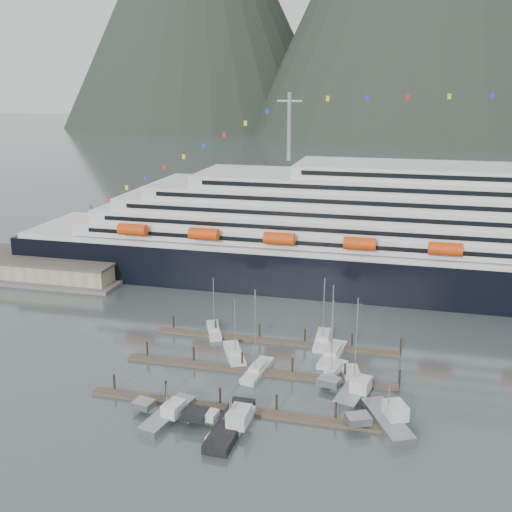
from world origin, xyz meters
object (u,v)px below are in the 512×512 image
object	(u,v)px
sailboat_b	(257,371)
sailboat_d	(333,372)
cruise_ship	(454,243)
sailboat_h	(353,380)
sailboat_e	(214,331)
trawler_b	(231,424)
trawler_d	(386,420)
trawler_e	(353,391)
warehouse	(43,268)
sailboat_c	(234,355)
sailboat_g	(332,355)
trawler_a	(167,414)
trawler_c	(229,423)
sailboat_f	(323,341)

from	to	relation	value
sailboat_b	sailboat_d	size ratio (longest dim) A/B	1.13
cruise_ship	sailboat_h	distance (m)	55.79
sailboat_e	trawler_b	xyz separation A→B (m)	(13.16, -32.82, 0.49)
trawler_d	trawler_e	bearing A→B (deg)	11.05
sailboat_d	trawler_e	xyz separation A→B (m)	(3.99, -6.62, 0.50)
sailboat_e	trawler_b	size ratio (longest dim) A/B	1.12
warehouse	sailboat_c	xyz separation A→B (m)	(61.42, -33.89, -1.83)
sailboat_h	sailboat_g	bearing A→B (deg)	13.15
trawler_a	trawler_c	bearing A→B (deg)	-81.04
sailboat_e	trawler_e	bearing A→B (deg)	-145.43
sailboat_d	sailboat_g	size ratio (longest dim) A/B	0.96
warehouse	trawler_e	bearing A→B (deg)	-27.17
sailboat_b	sailboat_h	world-z (taller)	sailboat_b
trawler_a	trawler_e	distance (m)	29.69
sailboat_b	trawler_b	distance (m)	17.92
sailboat_g	sailboat_d	bearing A→B (deg)	-164.91
sailboat_b	sailboat_e	xyz separation A→B (m)	(-12.68, 14.91, -0.04)
sailboat_b	sailboat_f	world-z (taller)	sailboat_b
cruise_ship	trawler_d	world-z (taller)	cruise_ship
sailboat_g	trawler_a	world-z (taller)	sailboat_g
warehouse	trawler_d	world-z (taller)	trawler_d
sailboat_h	trawler_d	size ratio (longest dim) A/B	1.29
sailboat_e	sailboat_f	xyz separation A→B (m)	(22.06, 0.39, 0.04)
cruise_ship	trawler_a	world-z (taller)	cruise_ship
sailboat_h	sailboat_c	bearing A→B (deg)	64.16
trawler_a	trawler_d	distance (m)	32.55
trawler_e	sailboat_d	bearing A→B (deg)	43.86
sailboat_e	trawler_a	bearing A→B (deg)	162.58
sailboat_c	sailboat_f	world-z (taller)	sailboat_f
trawler_a	trawler_e	size ratio (longest dim) A/B	1.02
cruise_ship	trawler_d	size ratio (longest dim) A/B	16.99
trawler_c	trawler_d	size ratio (longest dim) A/B	1.14
sailboat_h	trawler_a	size ratio (longest dim) A/B	1.36
sailboat_d	sailboat_f	xyz separation A→B (m)	(-3.45, 12.64, 0.04)
trawler_a	trawler_b	xyz separation A→B (m)	(10.10, -0.42, 0.06)
warehouse	sailboat_b	xyz separation A→B (m)	(67.03, -39.07, -1.81)
warehouse	trawler_a	size ratio (longest dim) A/B	3.91
sailboat_c	trawler_a	distance (m)	23.02
warehouse	sailboat_d	distance (m)	87.78
sailboat_f	trawler_e	distance (m)	20.65
sailboat_d	trawler_b	bearing A→B (deg)	163.69
sailboat_f	sailboat_h	distance (m)	16.23
sailboat_e	sailboat_f	distance (m)	22.07
sailboat_f	trawler_b	xyz separation A→B (m)	(-8.90, -33.21, 0.44)
warehouse	sailboat_h	distance (m)	91.89
sailboat_e	trawler_e	xyz separation A→B (m)	(29.50, -18.87, 0.51)
sailboat_f	sailboat_g	world-z (taller)	sailboat_g
cruise_ship	trawler_e	size ratio (longest dim) A/B	18.22
trawler_a	sailboat_b	bearing A→B (deg)	-17.32
sailboat_d	sailboat_c	bearing A→B (deg)	96.89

